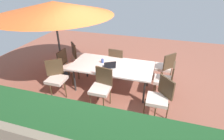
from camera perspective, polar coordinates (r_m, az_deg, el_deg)
The scene contains 13 objects.
ground_plane at distance 5.18m, azimuth -0.00°, elevation -5.88°, with size 10.00×10.00×0.02m, color #935442.
dining_table at distance 4.82m, azimuth -0.00°, elevation 1.09°, with size 2.22×1.13×0.74m.
patio_umbrella at distance 5.33m, azimuth -18.37°, elevation 18.42°, with size 3.32×3.32×2.29m.
chair_northwest at distance 4.06m, azimuth 15.18°, elevation -8.31°, with size 0.59×0.59×0.98m.
chair_south at distance 5.49m, azimuth 1.66°, elevation 2.98°, with size 0.46×0.47×0.98m.
chair_northeast at distance 4.87m, azimuth -17.66°, elevation -2.03°, with size 0.58×0.58×0.98m.
chair_southeast at distance 6.00m, azimuth -10.69°, elevation 4.77°, with size 0.59×0.59×0.98m.
chair_north at distance 4.27m, azimuth -3.47°, elevation -5.20°, with size 0.48×0.49×0.98m.
chair_southwest at distance 5.39m, azimuth 16.62°, elevation 1.22°, with size 0.59×0.59×0.98m.
chair_east at distance 5.42m, azimuth -14.28°, elevation 1.69°, with size 0.47×0.46×0.98m.
chair_west at distance 4.76m, azimuth 16.98°, elevation -2.65°, with size 0.48×0.47×0.98m.
laptop at distance 4.64m, azimuth -0.86°, elevation 1.25°, with size 0.40×0.38×0.21m.
cup at distance 4.93m, azimuth -3.12°, elevation 2.96°, with size 0.07×0.07×0.11m, color #334C99.
Camera 1 is at (-1.23, 4.09, 2.92)m, focal length 28.28 mm.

